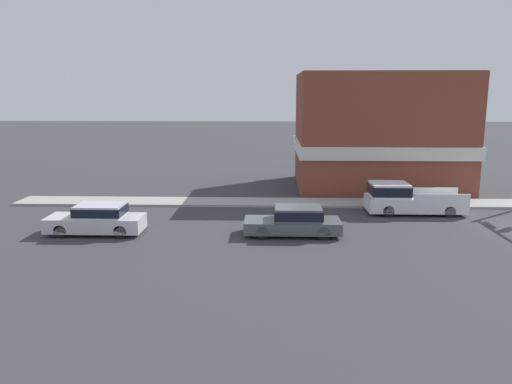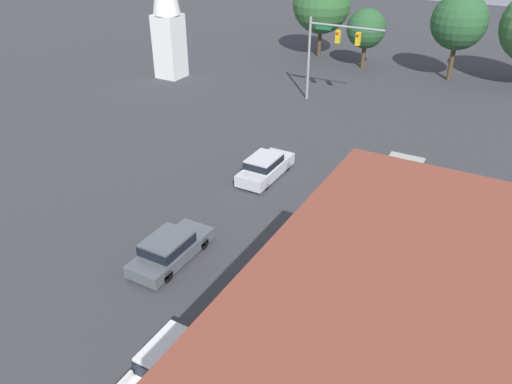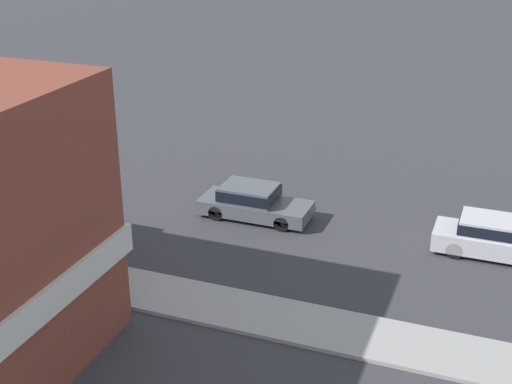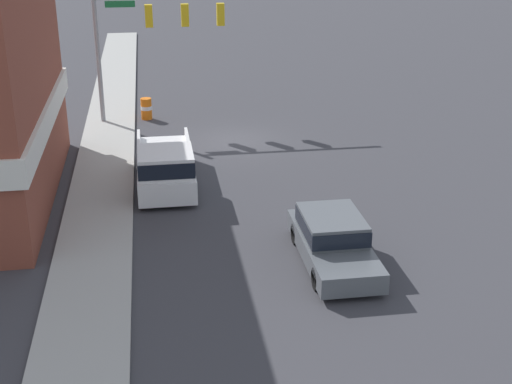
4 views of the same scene
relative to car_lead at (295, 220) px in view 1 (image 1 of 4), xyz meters
name	(u,v)px [view 1 (image 1 of 4)]	position (x,y,z in m)	size (l,w,h in m)	color
sidewalk_curb	(481,204)	(7.26, -12.27, -0.69)	(2.40, 60.00, 0.14)	#9E9E99
car_lead	(295,220)	(0.00, 0.00, 0.00)	(1.91, 4.83, 1.46)	black
car_second_ahead	(97,218)	(-0.10, 10.03, 0.04)	(1.84, 4.83, 1.54)	black
pickup_truck_parked	(406,198)	(4.81, -6.81, 0.15)	(2.10, 5.68, 1.84)	black
corner_brick_building	(378,133)	(13.49, -6.84, 3.37)	(9.37, 12.29, 8.50)	brown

